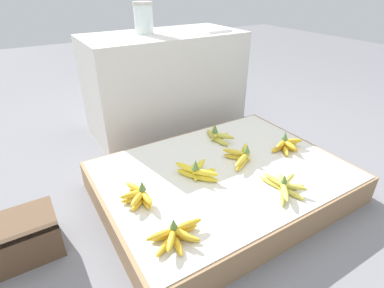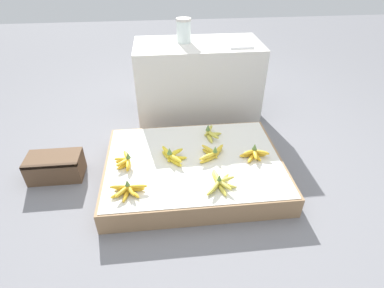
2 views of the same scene
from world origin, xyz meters
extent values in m
plane|color=slate|center=(0.00, 0.00, 0.00)|extent=(10.00, 10.00, 0.00)
cube|color=#997551|center=(0.00, 0.00, 0.08)|extent=(1.28, 0.95, 0.16)
cube|color=silver|center=(0.00, 0.00, 0.16)|extent=(1.24, 0.92, 0.00)
cube|color=beige|center=(0.14, 0.94, 0.36)|extent=(1.13, 0.56, 0.72)
cube|color=brown|center=(-1.02, 0.11, 0.09)|extent=(0.39, 0.21, 0.18)
cube|color=#402E20|center=(-1.02, 0.02, 0.17)|extent=(0.39, 0.02, 0.02)
ellipsoid|color=gold|center=(-0.49, -0.27, 0.18)|extent=(0.12, 0.06, 0.03)
ellipsoid|color=gold|center=(-0.50, -0.31, 0.18)|extent=(0.12, 0.08, 0.03)
ellipsoid|color=gold|center=(-0.46, -0.33, 0.18)|extent=(0.05, 0.12, 0.03)
ellipsoid|color=gold|center=(-0.42, -0.32, 0.18)|extent=(0.10, 0.11, 0.03)
ellipsoid|color=gold|center=(-0.41, -0.28, 0.18)|extent=(0.12, 0.03, 0.03)
ellipsoid|color=gold|center=(-0.51, -0.28, 0.20)|extent=(0.12, 0.03, 0.03)
ellipsoid|color=gold|center=(-0.48, -0.32, 0.20)|extent=(0.09, 0.11, 0.03)
ellipsoid|color=gold|center=(-0.44, -0.31, 0.20)|extent=(0.08, 0.12, 0.03)
ellipsoid|color=gold|center=(-0.39, -0.29, 0.20)|extent=(0.12, 0.03, 0.03)
cone|color=#5B7F3D|center=(-0.45, -0.28, 0.24)|extent=(0.03, 0.03, 0.04)
ellipsoid|color=#DBCC4C|center=(0.09, -0.33, 0.18)|extent=(0.12, 0.11, 0.03)
ellipsoid|color=#DBCC4C|center=(0.14, -0.34, 0.18)|extent=(0.06, 0.14, 0.03)
ellipsoid|color=#DBCC4C|center=(0.17, -0.31, 0.18)|extent=(0.14, 0.07, 0.03)
ellipsoid|color=#DBCC4C|center=(0.17, -0.25, 0.18)|extent=(0.11, 0.12, 0.03)
ellipsoid|color=#DBCC4C|center=(0.12, -0.23, 0.18)|extent=(0.05, 0.14, 0.03)
ellipsoid|color=#DBCC4C|center=(0.10, -0.34, 0.20)|extent=(0.11, 0.13, 0.03)
ellipsoid|color=#DBCC4C|center=(0.15, -0.33, 0.20)|extent=(0.10, 0.13, 0.03)
ellipsoid|color=#DBCC4C|center=(0.17, -0.28, 0.20)|extent=(0.14, 0.07, 0.03)
ellipsoid|color=#DBCC4C|center=(0.12, -0.24, 0.20)|extent=(0.04, 0.14, 0.03)
cone|color=#5B7F3D|center=(0.13, -0.29, 0.24)|extent=(0.03, 0.03, 0.04)
ellipsoid|color=gold|center=(-0.48, 0.03, 0.18)|extent=(0.07, 0.11, 0.03)
ellipsoid|color=gold|center=(-0.51, 0.00, 0.18)|extent=(0.11, 0.06, 0.03)
ellipsoid|color=gold|center=(-0.50, -0.03, 0.18)|extent=(0.10, 0.09, 0.03)
ellipsoid|color=gold|center=(-0.47, -0.04, 0.18)|extent=(0.04, 0.11, 0.03)
ellipsoid|color=gold|center=(-0.48, 0.05, 0.21)|extent=(0.06, 0.11, 0.03)
ellipsoid|color=gold|center=(-0.51, 0.00, 0.21)|extent=(0.11, 0.05, 0.03)
ellipsoid|color=gold|center=(-0.50, -0.04, 0.21)|extent=(0.10, 0.09, 0.03)
ellipsoid|color=gold|center=(-0.46, -0.05, 0.21)|extent=(0.03, 0.11, 0.03)
cone|color=#5B7F3D|center=(-0.46, -0.01, 0.24)|extent=(0.03, 0.03, 0.05)
ellipsoid|color=yellow|center=(-0.14, -0.03, 0.18)|extent=(0.12, 0.13, 0.03)
ellipsoid|color=yellow|center=(-0.12, 0.01, 0.18)|extent=(0.14, 0.03, 0.03)
ellipsoid|color=yellow|center=(-0.16, 0.04, 0.18)|extent=(0.09, 0.14, 0.03)
ellipsoid|color=yellow|center=(-0.19, 0.04, 0.18)|extent=(0.09, 0.14, 0.03)
ellipsoid|color=yellow|center=(-0.14, -0.03, 0.21)|extent=(0.12, 0.13, 0.03)
ellipsoid|color=yellow|center=(-0.13, 0.03, 0.21)|extent=(0.14, 0.11, 0.03)
ellipsoid|color=yellow|center=(-0.19, 0.06, 0.21)|extent=(0.08, 0.14, 0.03)
cone|color=#5B7F3D|center=(-0.17, 0.01, 0.25)|extent=(0.04, 0.04, 0.05)
ellipsoid|color=gold|center=(0.18, 0.05, 0.18)|extent=(0.11, 0.15, 0.03)
ellipsoid|color=gold|center=(0.12, 0.04, 0.18)|extent=(0.12, 0.14, 0.03)
ellipsoid|color=gold|center=(0.10, -0.03, 0.18)|extent=(0.15, 0.10, 0.03)
ellipsoid|color=gold|center=(0.18, 0.04, 0.21)|extent=(0.12, 0.14, 0.03)
ellipsoid|color=gold|center=(0.12, 0.05, 0.21)|extent=(0.12, 0.14, 0.03)
ellipsoid|color=gold|center=(0.10, -0.03, 0.21)|extent=(0.15, 0.10, 0.03)
cone|color=#5B7F3D|center=(0.15, 0.00, 0.25)|extent=(0.04, 0.04, 0.05)
ellipsoid|color=gold|center=(0.39, -0.01, 0.18)|extent=(0.12, 0.04, 0.03)
ellipsoid|color=gold|center=(0.41, -0.05, 0.18)|extent=(0.09, 0.11, 0.03)
ellipsoid|color=gold|center=(0.45, -0.03, 0.18)|extent=(0.07, 0.12, 0.03)
ellipsoid|color=gold|center=(0.47, -0.01, 0.18)|extent=(0.12, 0.06, 0.03)
ellipsoid|color=gold|center=(0.41, -0.01, 0.21)|extent=(0.12, 0.06, 0.03)
ellipsoid|color=gold|center=(0.44, -0.04, 0.21)|extent=(0.04, 0.12, 0.03)
ellipsoid|color=gold|center=(0.49, -0.02, 0.21)|extent=(0.12, 0.08, 0.03)
cone|color=#5B7F3D|center=(0.44, 0.00, 0.24)|extent=(0.04, 0.04, 0.05)
ellipsoid|color=gold|center=(0.15, 0.24, 0.18)|extent=(0.05, 0.15, 0.03)
ellipsoid|color=gold|center=(0.19, 0.29, 0.18)|extent=(0.14, 0.04, 0.03)
ellipsoid|color=gold|center=(0.16, 0.34, 0.18)|extent=(0.06, 0.15, 0.03)
ellipsoid|color=gold|center=(0.17, 0.24, 0.21)|extent=(0.10, 0.14, 0.03)
ellipsoid|color=gold|center=(0.16, 0.31, 0.21)|extent=(0.09, 0.14, 0.03)
cone|color=#5B7F3D|center=(0.14, 0.29, 0.25)|extent=(0.04, 0.04, 0.05)
cylinder|color=silver|center=(0.02, 0.98, 0.81)|extent=(0.13, 0.13, 0.18)
cylinder|color=#B7B2A8|center=(0.02, 0.98, 0.91)|extent=(0.13, 0.13, 0.02)
cube|color=white|center=(0.49, 0.83, 0.72)|extent=(0.20, 0.20, 0.02)
camera|label=1|loc=(-0.83, -1.04, 1.06)|focal=28.00mm
camera|label=2|loc=(-0.19, -1.70, 1.51)|focal=28.00mm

